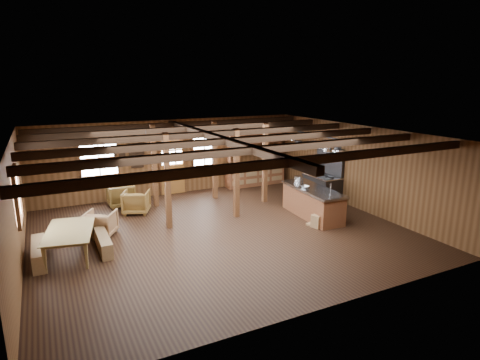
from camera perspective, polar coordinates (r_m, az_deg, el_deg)
The scene contains 22 objects.
room at distance 11.14m, azimuth -2.89°, elevation -0.65°, with size 10.04×9.04×2.84m.
ceiling_joists at distance 11.04m, azimuth -3.35°, elevation 6.00°, with size 9.80×8.82×0.18m.
timber_posts at distance 13.20m, azimuth -4.45°, elevation 1.67°, with size 3.95×2.35×2.80m.
back_door at distance 15.33m, azimuth -9.56°, elevation 1.28°, with size 1.02×0.08×2.15m.
window_back_left at distance 14.67m, azimuth -19.44°, elevation 2.97°, with size 1.32×0.06×1.32m.
window_back_right at distance 15.61m, azimuth -5.11°, elevation 4.35°, with size 1.02×0.06×1.32m.
window_left at distance 10.73m, azimuth -29.17°, elevation -1.94°, with size 0.14×1.24×1.32m.
notice_boards at distance 14.83m, azimuth -15.23°, elevation 3.54°, with size 1.08×0.03×0.90m.
back_counter at distance 16.45m, azimuth 2.12°, elevation 1.35°, with size 2.55×0.60×2.45m.
pendant_lamps at distance 11.24m, azimuth -15.62°, elevation 3.43°, with size 1.86×2.36×0.66m.
pot_rack at distance 12.84m, azimuth 10.69°, elevation 4.99°, with size 0.40×3.00×0.45m.
kitchen_island at distance 12.86m, azimuth 10.27°, elevation -3.10°, with size 1.04×2.55×1.20m.
step_stool at distance 12.09m, azimuth 11.07°, elevation -5.71°, with size 0.42×0.30×0.38m, color olive.
commercial_range at distance 14.80m, azimuth 11.71°, elevation -0.35°, with size 0.79×1.52×1.87m.
dining_table at distance 10.79m, azimuth -22.76°, elevation -8.22°, with size 1.91×1.07×0.67m, color olive.
bench_wall at distance 10.84m, azimuth -26.69°, elevation -9.25°, with size 0.29×1.57×0.43m, color olive.
bench_aisle at distance 10.89m, azimuth -18.86°, elevation -8.44°, with size 0.27×1.45×0.40m, color olive.
armchair_a at distance 14.29m, azimuth -16.60°, elevation -2.08°, with size 0.84×0.87×0.79m, color brown.
armchair_b at distance 13.44m, azimuth -14.52°, elevation -3.05°, with size 0.79×0.82×0.74m, color brown.
armchair_c at distance 11.84m, azimuth -19.19°, elevation -5.84°, with size 0.75×0.78×0.71m, color olive.
counter_pot at distance 13.47m, azimuth 8.35°, elevation 0.21°, with size 0.30×0.30×0.18m, color #B5B7BC.
bowl at distance 12.70m, azimuth 9.22°, elevation -0.97°, with size 0.25×0.25×0.06m, color silver.
Camera 1 is at (-4.29, -9.88, 4.24)m, focal length 30.00 mm.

